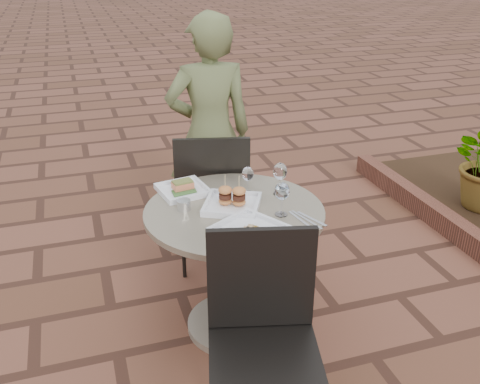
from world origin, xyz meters
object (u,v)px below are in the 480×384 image
object	(u,v)px
plate_salmon	(183,189)
plate_tuna	(249,230)
chair_near	(263,325)
chair_far	(212,191)
cafe_table	(234,251)
diner	(210,134)
plate_sliders	(232,201)

from	to	relation	value
plate_salmon	plate_tuna	distance (m)	0.56
plate_tuna	chair_near	bearing A→B (deg)	-100.88
chair_far	chair_near	xyz separation A→B (m)	(-0.13, -1.27, 0.00)
chair_far	plate_salmon	xyz separation A→B (m)	(-0.25, -0.33, 0.20)
cafe_table	diner	xyz separation A→B (m)	(0.14, 0.99, 0.30)
plate_salmon	chair_far	bearing A→B (deg)	53.54
plate_sliders	plate_salmon	bearing A→B (deg)	128.97
chair_far	diner	size ratio (longest dim) A/B	0.59
cafe_table	chair_near	size ratio (longest dim) A/B	0.97
chair_near	diner	bearing A→B (deg)	96.55
cafe_table	chair_far	size ratio (longest dim) A/B	0.97
cafe_table	plate_tuna	xyz separation A→B (m)	(-0.01, -0.26, 0.26)
chair_near	diner	size ratio (longest dim) A/B	0.59
plate_tuna	plate_salmon	bearing A→B (deg)	110.17
cafe_table	plate_sliders	distance (m)	0.28
diner	plate_salmon	bearing A→B (deg)	68.16
chair_far	cafe_table	bearing A→B (deg)	99.24
chair_far	chair_near	bearing A→B (deg)	97.64
plate_salmon	plate_sliders	world-z (taller)	plate_sliders
chair_far	plate_tuna	distance (m)	0.88
cafe_table	chair_far	world-z (taller)	chair_far
chair_near	plate_tuna	size ratio (longest dim) A/B	2.42
chair_far	plate_salmon	size ratio (longest dim) A/B	3.31
diner	plate_sliders	distance (m)	0.98
cafe_table	plate_sliders	xyz separation A→B (m)	(-0.00, 0.03, 0.28)
chair_near	plate_salmon	bearing A→B (deg)	111.15
chair_far	diner	distance (m)	0.46
cafe_table	plate_salmon	world-z (taller)	plate_salmon
plate_sliders	diner	bearing A→B (deg)	81.75
cafe_table	plate_salmon	xyz separation A→B (m)	(-0.20, 0.27, 0.27)
plate_tuna	diner	bearing A→B (deg)	83.37
diner	plate_salmon	distance (m)	0.80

